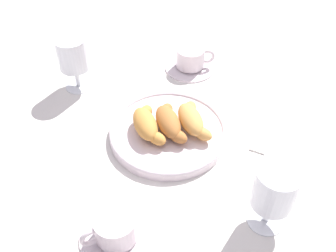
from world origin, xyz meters
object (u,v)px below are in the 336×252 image
at_px(coffee_cup_far, 116,230).
at_px(juice_glass_right, 73,56).
at_px(coffee_cup_near, 191,60).
at_px(juice_glass_left, 274,191).
at_px(croissant_large, 147,124).
at_px(croissant_extra, 192,120).
at_px(pastry_plate, 168,132).
at_px(croissant_small, 169,122).
at_px(sugar_packet, 260,144).

bearing_deg(coffee_cup_far, juice_glass_right, -179.66).
relative_size(coffee_cup_near, juice_glass_right, 0.97).
bearing_deg(juice_glass_right, juice_glass_left, 28.40).
relative_size(croissant_large, croissant_extra, 1.00).
distance_m(pastry_plate, coffee_cup_far, 0.27).
bearing_deg(croissant_small, pastry_plate, -89.53).
bearing_deg(coffee_cup_near, juice_glass_right, -92.09).
height_order(croissant_small, sugar_packet, croissant_small).
xyz_separation_m(croissant_small, sugar_packet, (0.09, 0.18, -0.04)).
bearing_deg(croissant_extra, pastry_plate, -98.75).
distance_m(croissant_large, coffee_cup_far, 0.25).
bearing_deg(croissant_large, juice_glass_left, 29.22).
relative_size(croissant_small, juice_glass_left, 0.98).
height_order(pastry_plate, sugar_packet, pastry_plate).
xyz_separation_m(pastry_plate, croissant_large, (-0.01, -0.05, 0.03)).
relative_size(croissant_extra, coffee_cup_near, 1.01).
xyz_separation_m(croissant_extra, juice_glass_right, (-0.25, -0.22, 0.05)).
relative_size(juice_glass_left, juice_glass_right, 1.00).
bearing_deg(sugar_packet, coffee_cup_far, -26.87).
bearing_deg(coffee_cup_far, sugar_packet, 110.04).
bearing_deg(juice_glass_left, coffee_cup_near, 176.44).
bearing_deg(croissant_extra, sugar_packet, 58.73).
relative_size(croissant_extra, juice_glass_left, 0.98).
height_order(croissant_large, coffee_cup_near, croissant_large).
bearing_deg(juice_glass_left, croissant_extra, -168.28).
xyz_separation_m(pastry_plate, coffee_cup_near, (-0.23, 0.14, 0.01)).
bearing_deg(croissant_small, croissant_large, -99.30).
xyz_separation_m(croissant_small, coffee_cup_far, (0.22, -0.17, -0.02)).
height_order(croissant_large, croissant_small, same).
distance_m(croissant_small, juice_glass_left, 0.29).
xyz_separation_m(croissant_large, croissant_small, (0.01, 0.05, 0.00)).
distance_m(coffee_cup_far, juice_glass_right, 0.46).
height_order(juice_glass_left, juice_glass_right, same).
bearing_deg(croissant_large, pastry_plate, 80.03).
xyz_separation_m(coffee_cup_near, sugar_packet, (0.32, 0.05, -0.02)).
distance_m(pastry_plate, sugar_packet, 0.20).
xyz_separation_m(croissant_large, croissant_extra, (0.02, 0.10, 0.00)).
height_order(croissant_large, sugar_packet, croissant_large).
xyz_separation_m(coffee_cup_far, sugar_packet, (-0.13, 0.35, -0.02)).
xyz_separation_m(pastry_plate, coffee_cup_far, (0.22, -0.16, 0.01)).
distance_m(croissant_large, croissant_small, 0.05).
xyz_separation_m(coffee_cup_far, juice_glass_right, (-0.45, -0.00, 0.07)).
xyz_separation_m(croissant_extra, coffee_cup_near, (-0.24, 0.08, -0.02)).
xyz_separation_m(coffee_cup_near, coffee_cup_far, (0.44, -0.30, 0.00)).
relative_size(croissant_small, coffee_cup_far, 1.01).
height_order(pastry_plate, juice_glass_left, juice_glass_left).
xyz_separation_m(croissant_large, juice_glass_left, (0.27, 0.15, 0.05)).
bearing_deg(coffee_cup_near, croissant_small, -30.23).
distance_m(coffee_cup_near, coffee_cup_far, 0.53).
relative_size(pastry_plate, juice_glass_left, 1.87).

